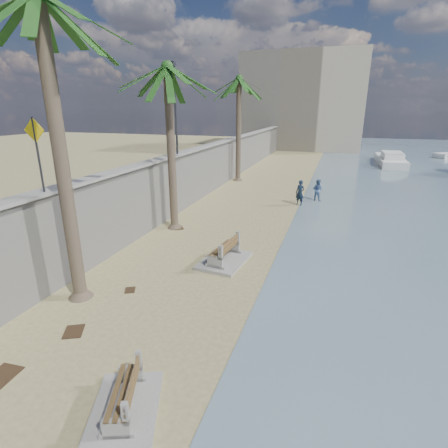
# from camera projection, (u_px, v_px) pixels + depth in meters

# --- Properties ---
(ground_plane) EXTENTS (140.00, 140.00, 0.00)m
(ground_plane) POSITION_uv_depth(u_px,v_px,m) (164.00, 340.00, 9.94)
(ground_plane) COLOR #9C9060
(seawall) EXTENTS (0.45, 70.00, 3.50)m
(seawall) POSITION_uv_depth(u_px,v_px,m) (219.00, 165.00, 28.94)
(seawall) COLOR gray
(seawall) RESTS_ON ground_plane
(wall_cap) EXTENTS (0.80, 70.00, 0.12)m
(wall_cap) POSITION_uv_depth(u_px,v_px,m) (219.00, 143.00, 28.37)
(wall_cap) COLOR gray
(wall_cap) RESTS_ON seawall
(end_building) EXTENTS (18.00, 12.00, 14.00)m
(end_building) POSITION_uv_depth(u_px,v_px,m) (303.00, 102.00, 55.17)
(end_building) COLOR #B7AA93
(end_building) RESTS_ON ground_plane
(bench_near) EXTENTS (2.05, 2.42, 0.86)m
(bench_near) POSITION_uv_depth(u_px,v_px,m) (124.00, 397.00, 7.51)
(bench_near) COLOR gray
(bench_near) RESTS_ON ground_plane
(bench_far) EXTENTS (1.94, 2.64, 1.03)m
(bench_far) POSITION_uv_depth(u_px,v_px,m) (224.00, 252.00, 14.78)
(bench_far) COLOR gray
(bench_far) RESTS_ON ground_plane
(palm_front) EXTENTS (5.00, 5.00, 10.04)m
(palm_front) POSITION_uv_depth(u_px,v_px,m) (38.00, 2.00, 9.34)
(palm_front) COLOR brown
(palm_front) RESTS_ON ground_plane
(palm_mid) EXTENTS (5.00, 5.00, 9.01)m
(palm_mid) POSITION_uv_depth(u_px,v_px,m) (167.00, 70.00, 16.62)
(palm_mid) COLOR brown
(palm_mid) RESTS_ON ground_plane
(palm_back) EXTENTS (5.00, 5.00, 9.43)m
(palm_back) POSITION_uv_depth(u_px,v_px,m) (239.00, 80.00, 28.84)
(palm_back) COLOR brown
(palm_back) RESTS_ON ground_plane
(pedestrian_sign) EXTENTS (0.78, 0.07, 2.40)m
(pedestrian_sign) POSITION_uv_depth(u_px,v_px,m) (37.00, 145.00, 11.12)
(pedestrian_sign) COLOR #2D2D33
(pedestrian_sign) RESTS_ON wall_cap
(streetlight) EXTENTS (0.28, 0.28, 5.12)m
(streetlight) POSITION_uv_depth(u_px,v_px,m) (175.00, 101.00, 20.14)
(streetlight) COLOR #2D2D33
(streetlight) RESTS_ON wall_cap
(person_a) EXTENTS (0.84, 0.72, 1.95)m
(person_a) POSITION_uv_depth(u_px,v_px,m) (300.00, 191.00, 23.27)
(person_a) COLOR #132135
(person_a) RESTS_ON ground_plane
(person_b) EXTENTS (0.98, 0.86, 1.69)m
(person_b) POSITION_uv_depth(u_px,v_px,m) (317.00, 189.00, 24.52)
(person_b) COLOR #466291
(person_b) RESTS_ON ground_plane
(yacht_far) EXTENTS (2.72, 9.33, 1.50)m
(yacht_far) POSITION_uv_depth(u_px,v_px,m) (390.00, 161.00, 40.54)
(yacht_far) COLOR silver
(yacht_far) RESTS_ON bay_water
(debris_a) EXTENTS (0.70, 0.85, 0.03)m
(debris_a) POSITION_uv_depth(u_px,v_px,m) (1.00, 376.00, 8.57)
(debris_a) COLOR #382616
(debris_a) RESTS_ON ground_plane
(debris_b) EXTENTS (0.77, 0.83, 0.03)m
(debris_b) POSITION_uv_depth(u_px,v_px,m) (74.00, 331.00, 10.28)
(debris_b) COLOR #382616
(debris_b) RESTS_ON ground_plane
(debris_c) EXTENTS (0.78, 0.81, 0.03)m
(debris_c) POSITION_uv_depth(u_px,v_px,m) (178.00, 228.00, 19.10)
(debris_c) COLOR #382616
(debris_c) RESTS_ON ground_plane
(debris_d) EXTENTS (0.51, 0.55, 0.03)m
(debris_d) POSITION_uv_depth(u_px,v_px,m) (130.00, 290.00, 12.62)
(debris_d) COLOR #382616
(debris_d) RESTS_ON ground_plane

